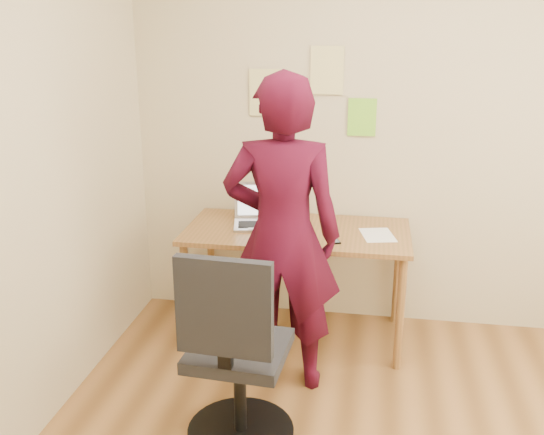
% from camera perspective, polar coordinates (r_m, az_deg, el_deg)
% --- Properties ---
extents(room, '(3.58, 3.58, 2.78)m').
position_cam_1_polar(room, '(2.28, 13.31, 1.48)').
color(room, brown).
rests_on(room, ground).
extents(desk, '(1.40, 0.70, 0.74)m').
position_cam_1_polar(desk, '(3.83, 2.36, -2.36)').
color(desk, brown).
rests_on(desk, ground).
extents(laptop, '(0.40, 0.37, 0.25)m').
position_cam_1_polar(laptop, '(3.89, -1.04, 0.15)').
color(laptop, '#B0B0B8').
rests_on(laptop, desk).
extents(paper_sheet, '(0.24, 0.30, 0.00)m').
position_cam_1_polar(paper_sheet, '(3.76, 9.92, -1.63)').
color(paper_sheet, white).
rests_on(paper_sheet, desk).
extents(phone, '(0.09, 0.12, 0.01)m').
position_cam_1_polar(phone, '(3.61, 5.83, -2.17)').
color(phone, black).
rests_on(phone, desk).
extents(wall_note_left, '(0.21, 0.00, 0.30)m').
position_cam_1_polar(wall_note_left, '(4.02, -0.64, 11.68)').
color(wall_note_left, '#E5D989').
rests_on(wall_note_left, room).
extents(wall_note_mid, '(0.21, 0.00, 0.30)m').
position_cam_1_polar(wall_note_mid, '(3.95, 5.20, 13.62)').
color(wall_note_mid, '#E5D989').
rests_on(wall_note_mid, room).
extents(wall_note_right, '(0.18, 0.00, 0.24)m').
position_cam_1_polar(wall_note_right, '(3.97, 8.46, 9.31)').
color(wall_note_right, '#82DB31').
rests_on(wall_note_right, room).
extents(office_chair, '(0.54, 0.54, 1.03)m').
position_cam_1_polar(office_chair, '(2.95, -3.47, -13.58)').
color(office_chair, black).
rests_on(office_chair, ground).
extents(person, '(0.67, 0.46, 1.76)m').
position_cam_1_polar(person, '(3.26, 0.97, -1.76)').
color(person, '#3B0819').
rests_on(person, ground).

